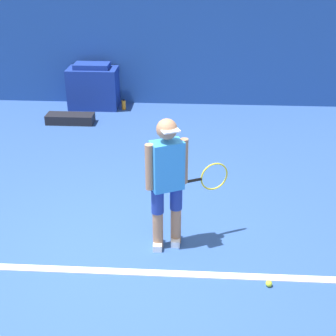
# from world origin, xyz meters

# --- Properties ---
(ground_plane) EXTENTS (24.00, 24.00, 0.00)m
(ground_plane) POSITION_xyz_m (0.00, 0.00, 0.00)
(ground_plane) COLOR #2D5193
(back_wall) EXTENTS (24.00, 0.10, 2.78)m
(back_wall) POSITION_xyz_m (0.00, 5.43, 1.39)
(back_wall) COLOR #234C99
(back_wall) RESTS_ON ground_plane
(court_baseline) EXTENTS (21.60, 0.10, 0.01)m
(court_baseline) POSITION_xyz_m (0.00, -0.22, 0.01)
(court_baseline) COLOR white
(court_baseline) RESTS_ON ground_plane
(tennis_player) EXTENTS (0.90, 0.51, 1.54)m
(tennis_player) POSITION_xyz_m (0.58, 0.32, 0.85)
(tennis_player) COLOR #A37556
(tennis_player) RESTS_ON ground_plane
(tennis_ball) EXTENTS (0.07, 0.07, 0.07)m
(tennis_ball) POSITION_xyz_m (1.64, -0.35, 0.03)
(tennis_ball) COLOR #D1E533
(tennis_ball) RESTS_ON ground_plane
(covered_chair) EXTENTS (1.00, 0.57, 0.92)m
(covered_chair) POSITION_xyz_m (-1.24, 5.05, 0.44)
(covered_chair) COLOR navy
(covered_chair) RESTS_ON ground_plane
(equipment_bag) EXTENTS (0.90, 0.33, 0.18)m
(equipment_bag) POSITION_xyz_m (-1.52, 4.11, 0.09)
(equipment_bag) COLOR black
(equipment_bag) RESTS_ON ground_plane
(water_bottle) EXTENTS (0.09, 0.09, 0.21)m
(water_bottle) POSITION_xyz_m (-0.62, 4.96, 0.10)
(water_bottle) COLOR orange
(water_bottle) RESTS_ON ground_plane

